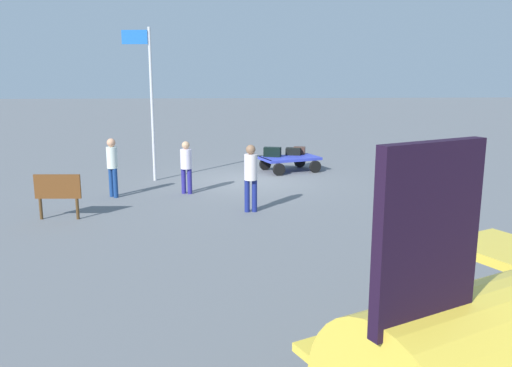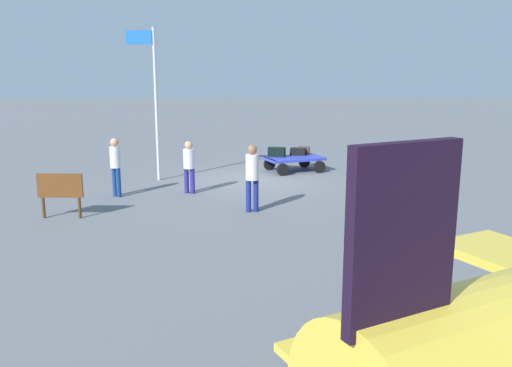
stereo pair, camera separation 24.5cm
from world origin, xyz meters
name	(u,v)px [view 1 (the left image)]	position (x,y,z in m)	size (l,w,h in m)	color
ground_plane	(249,181)	(0.00, 0.00, 0.00)	(120.00, 120.00, 0.00)	slate
luggage_cart	(289,160)	(-1.59, -1.69, 0.43)	(2.42, 1.93, 0.55)	#313FBE
suitcase_navy	(299,150)	(-2.07, -2.45, 0.69)	(0.52, 0.45, 0.27)	#462E25
suitcase_grey	(293,151)	(-1.80, -2.23, 0.68)	(0.64, 0.51, 0.26)	black
suitcase_tan	(272,152)	(-0.95, -1.81, 0.73)	(0.69, 0.45, 0.36)	black
worker_lead	(251,172)	(0.15, 4.16, 1.07)	(0.38, 0.38, 1.82)	navy
worker_trailing	(112,163)	(4.17, 2.21, 1.03)	(0.44, 0.44, 1.77)	navy
worker_supervisor	(186,163)	(2.02, 1.87, 0.95)	(0.44, 0.44, 1.63)	navy
flagpole	(149,93)	(3.36, -0.25, 2.99)	(0.96, 0.16, 5.13)	silver
signboard	(58,190)	(5.06, 4.61, 0.77)	(1.16, 0.13, 1.16)	#4C3319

